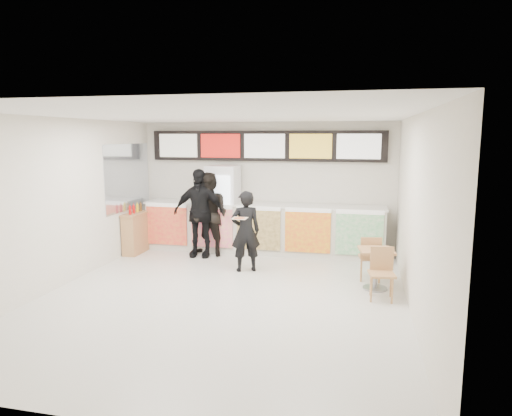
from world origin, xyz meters
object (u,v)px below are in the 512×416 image
(drinks_fridge, at_px, (223,208))
(customer_left, at_px, (210,215))
(customer_main, at_px, (245,231))
(condiment_ledge, at_px, (136,233))
(service_counter, at_px, (262,228))
(cafe_table, at_px, (376,262))
(customer_mid, at_px, (199,213))

(drinks_fridge, xyz_separation_m, customer_left, (-0.14, -0.56, -0.06))
(customer_main, relative_size, condiment_ledge, 1.45)
(service_counter, xyz_separation_m, customer_left, (-1.08, -0.54, 0.37))
(service_counter, distance_m, cafe_table, 3.25)
(customer_mid, distance_m, condiment_ledge, 1.61)
(condiment_ledge, bearing_deg, cafe_table, -14.49)
(customer_left, height_order, cafe_table, customer_left)
(drinks_fridge, bearing_deg, condiment_ledge, -159.09)
(customer_left, xyz_separation_m, cafe_table, (3.58, -1.54, -0.44))
(service_counter, height_order, customer_mid, customer_mid)
(service_counter, xyz_separation_m, cafe_table, (2.50, -2.08, -0.07))
(customer_main, distance_m, cafe_table, 2.58)
(drinks_fridge, relative_size, customer_main, 1.24)
(customer_mid, xyz_separation_m, cafe_table, (3.79, -1.44, -0.49))
(customer_main, relative_size, cafe_table, 1.08)
(service_counter, bearing_deg, condiment_ledge, -165.98)
(cafe_table, bearing_deg, customer_mid, 150.43)
(drinks_fridge, distance_m, customer_left, 0.58)
(cafe_table, bearing_deg, customer_main, 158.61)
(service_counter, distance_m, drinks_fridge, 1.03)
(customer_left, xyz_separation_m, condiment_ledge, (-1.74, -0.16, -0.46))
(service_counter, distance_m, customer_main, 1.54)
(cafe_table, distance_m, condiment_ledge, 5.49)
(drinks_fridge, distance_m, customer_mid, 0.75)
(drinks_fridge, height_order, condiment_ledge, drinks_fridge)
(service_counter, bearing_deg, drinks_fridge, 179.01)
(service_counter, height_order, customer_left, customer_left)
(service_counter, xyz_separation_m, customer_main, (-0.00, -1.52, 0.24))
(customer_mid, bearing_deg, drinks_fridge, 57.30)
(customer_main, relative_size, customer_mid, 0.82)
(drinks_fridge, xyz_separation_m, cafe_table, (3.43, -2.10, -0.50))
(customer_mid, bearing_deg, cafe_table, -24.92)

